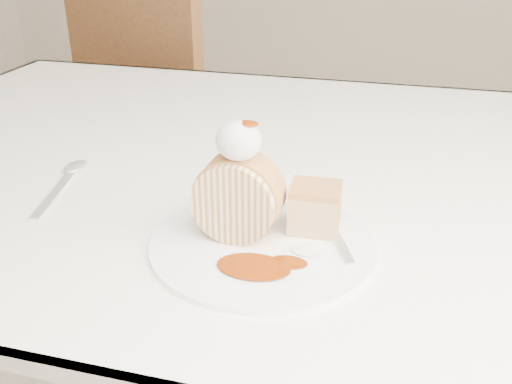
# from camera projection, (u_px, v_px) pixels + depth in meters

# --- Properties ---
(table) EXTENTS (1.40, 0.90, 0.75)m
(table) POSITION_uv_depth(u_px,v_px,m) (282.00, 214.00, 0.85)
(table) COLOR white
(table) RESTS_ON ground
(chair_far) EXTENTS (0.55, 0.55, 0.93)m
(chair_far) POSITION_uv_depth(u_px,v_px,m) (166.00, 115.00, 1.68)
(chair_far) COLOR brown
(chair_far) RESTS_ON ground
(plate) EXTENTS (0.25, 0.25, 0.01)m
(plate) POSITION_uv_depth(u_px,v_px,m) (263.00, 243.00, 0.60)
(plate) COLOR white
(plate) RESTS_ON table
(roulade_slice) EXTENTS (0.09, 0.05, 0.09)m
(roulade_slice) POSITION_uv_depth(u_px,v_px,m) (238.00, 198.00, 0.59)
(roulade_slice) COLOR beige
(roulade_slice) RESTS_ON plate
(cake_chunk) EXTENTS (0.05, 0.05, 0.04)m
(cake_chunk) POSITION_uv_depth(u_px,v_px,m) (315.00, 210.00, 0.61)
(cake_chunk) COLOR #BE8147
(cake_chunk) RESTS_ON plate
(whipped_cream) EXTENTS (0.05, 0.05, 0.04)m
(whipped_cream) POSITION_uv_depth(u_px,v_px,m) (239.00, 141.00, 0.56)
(whipped_cream) COLOR white
(whipped_cream) RESTS_ON roulade_slice
(caramel_drizzle) EXTENTS (0.02, 0.02, 0.01)m
(caramel_drizzle) POSITION_uv_depth(u_px,v_px,m) (247.00, 119.00, 0.55)
(caramel_drizzle) COLOR #672304
(caramel_drizzle) RESTS_ON whipped_cream
(caramel_pool) EXTENTS (0.08, 0.05, 0.00)m
(caramel_pool) POSITION_uv_depth(u_px,v_px,m) (254.00, 266.00, 0.55)
(caramel_pool) COLOR #672304
(caramel_pool) RESTS_ON plate
(fork) EXTENTS (0.07, 0.14, 0.00)m
(fork) POSITION_uv_depth(u_px,v_px,m) (337.00, 238.00, 0.60)
(fork) COLOR silver
(fork) RESTS_ON plate
(spoon) EXTENTS (0.06, 0.16, 0.00)m
(spoon) POSITION_uv_depth(u_px,v_px,m) (54.00, 195.00, 0.70)
(spoon) COLOR silver
(spoon) RESTS_ON table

